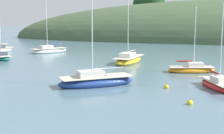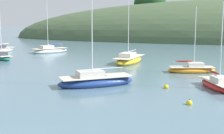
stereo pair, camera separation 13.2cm
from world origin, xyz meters
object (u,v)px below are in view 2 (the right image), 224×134
(sailboat_navy_dinghy, at_px, (218,85))
(mooring_buoy_inner, at_px, (189,103))
(mooring_buoy_outer, at_px, (166,87))
(sailboat_red_portside, at_px, (1,57))
(sailboat_blue_center, at_px, (192,69))
(sailboat_orange_cutter, at_px, (129,60))
(sailboat_cream_ketch, at_px, (96,81))
(sailboat_teal_outer, at_px, (1,50))
(sailboat_grey_yawl, at_px, (50,50))

(sailboat_navy_dinghy, relative_size, mooring_buoy_inner, 14.67)
(sailboat_navy_dinghy, distance_m, mooring_buoy_inner, 6.73)
(mooring_buoy_outer, bearing_deg, sailboat_red_portside, 152.22)
(sailboat_blue_center, height_order, mooring_buoy_inner, sailboat_blue_center)
(sailboat_orange_cutter, bearing_deg, sailboat_blue_center, -33.62)
(sailboat_cream_ketch, distance_m, sailboat_blue_center, 13.20)
(sailboat_orange_cutter, bearing_deg, mooring_buoy_inner, -66.25)
(sailboat_teal_outer, relative_size, mooring_buoy_inner, 15.91)
(sailboat_teal_outer, bearing_deg, sailboat_navy_dinghy, -30.75)
(sailboat_teal_outer, height_order, mooring_buoy_outer, sailboat_teal_outer)
(sailboat_orange_cutter, height_order, mooring_buoy_inner, sailboat_orange_cutter)
(sailboat_cream_ketch, bearing_deg, sailboat_blue_center, 49.59)
(sailboat_teal_outer, distance_m, sailboat_blue_center, 37.87)
(sailboat_teal_outer, height_order, sailboat_navy_dinghy, sailboat_teal_outer)
(sailboat_blue_center, relative_size, sailboat_grey_yawl, 0.81)
(sailboat_orange_cutter, height_order, mooring_buoy_outer, sailboat_orange_cutter)
(sailboat_orange_cutter, xyz_separation_m, sailboat_grey_yawl, (-17.01, 9.47, -0.03))
(sailboat_teal_outer, relative_size, sailboat_cream_ketch, 0.97)
(sailboat_blue_center, xyz_separation_m, sailboat_red_portside, (-28.68, 4.60, -0.00))
(sailboat_teal_outer, xyz_separation_m, sailboat_red_portside, (6.46, -9.50, -0.04))
(sailboat_navy_dinghy, relative_size, sailboat_grey_yawl, 0.82)
(sailboat_blue_center, relative_size, sailboat_orange_cutter, 0.78)
(sailboat_teal_outer, relative_size, mooring_buoy_outer, 15.91)
(sailboat_blue_center, xyz_separation_m, mooring_buoy_outer, (-2.02, -9.45, -0.24))
(sailboat_cream_ketch, relative_size, sailboat_orange_cutter, 0.88)
(sailboat_orange_cutter, xyz_separation_m, mooring_buoy_inner, (9.01, -20.48, -0.33))
(sailboat_teal_outer, bearing_deg, sailboat_cream_ketch, -42.25)
(mooring_buoy_outer, relative_size, mooring_buoy_inner, 1.00)
(sailboat_blue_center, xyz_separation_m, sailboat_grey_yawl, (-25.82, 15.33, 0.06))
(sailboat_grey_yawl, relative_size, mooring_buoy_inner, 17.83)
(sailboat_blue_center, distance_m, mooring_buoy_inner, 14.62)
(sailboat_navy_dinghy, bearing_deg, sailboat_orange_cutter, 128.63)
(sailboat_teal_outer, bearing_deg, sailboat_orange_cutter, -17.37)
(sailboat_red_portside, bearing_deg, sailboat_cream_ketch, -36.05)
(sailboat_orange_cutter, bearing_deg, sailboat_grey_yawl, 150.89)
(sailboat_blue_center, relative_size, sailboat_navy_dinghy, 0.99)
(mooring_buoy_outer, bearing_deg, sailboat_cream_ketch, -174.74)
(sailboat_cream_ketch, xyz_separation_m, mooring_buoy_outer, (6.54, 0.60, -0.31))
(sailboat_blue_center, distance_m, sailboat_red_portside, 29.05)
(sailboat_teal_outer, distance_m, sailboat_orange_cutter, 27.59)
(sailboat_blue_center, height_order, mooring_buoy_outer, sailboat_blue_center)
(sailboat_blue_center, xyz_separation_m, sailboat_navy_dinghy, (2.51, -8.31, 0.00))
(sailboat_red_portside, bearing_deg, mooring_buoy_outer, -27.78)
(sailboat_blue_center, bearing_deg, sailboat_red_portside, 170.90)
(sailboat_red_portside, xyz_separation_m, sailboat_orange_cutter, (19.87, 1.26, 0.09))
(mooring_buoy_outer, bearing_deg, sailboat_navy_dinghy, 14.08)
(sailboat_teal_outer, xyz_separation_m, sailboat_grey_yawl, (9.33, 1.23, 0.03))
(sailboat_teal_outer, bearing_deg, sailboat_red_portside, -55.77)
(sailboat_cream_ketch, relative_size, mooring_buoy_outer, 16.35)
(sailboat_navy_dinghy, xyz_separation_m, mooring_buoy_outer, (-4.54, -1.14, -0.24))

